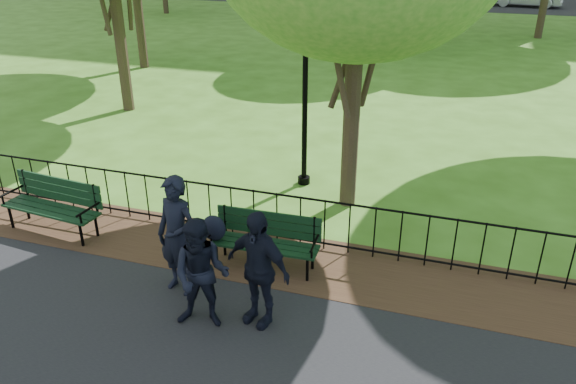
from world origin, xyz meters
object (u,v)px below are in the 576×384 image
(park_bench_main, at_px, (244,232))
(person_right, at_px, (258,268))
(person_mid, at_px, (201,275))
(person_left, at_px, (177,236))
(park_bench_left_a, at_px, (54,200))
(lamppost, at_px, (305,101))

(park_bench_main, distance_m, person_right, 1.41)
(person_mid, distance_m, person_right, 0.71)
(park_bench_main, height_order, person_mid, person_mid)
(park_bench_main, xyz_separation_m, person_mid, (0.04, -1.50, 0.20))
(person_left, bearing_deg, park_bench_left_a, 174.27)
(park_bench_main, relative_size, person_left, 1.01)
(person_mid, relative_size, person_right, 0.95)
(person_mid, bearing_deg, park_bench_main, 81.53)
(park_bench_left_a, xyz_separation_m, person_left, (2.84, -0.93, 0.32))
(lamppost, bearing_deg, person_right, -81.37)
(lamppost, xyz_separation_m, person_mid, (0.01, -4.66, -0.95))
(park_bench_main, bearing_deg, person_right, -62.21)
(park_bench_main, height_order, person_right, person_right)
(person_left, relative_size, person_mid, 1.15)
(lamppost, relative_size, person_right, 1.96)
(park_bench_left_a, bearing_deg, person_left, -12.58)
(park_bench_main, bearing_deg, park_bench_left_a, 177.54)
(park_bench_left_a, distance_m, person_mid, 3.82)
(park_bench_left_a, distance_m, person_right, 4.33)
(park_bench_main, distance_m, lamppost, 3.37)
(park_bench_left_a, relative_size, person_left, 1.03)
(lamppost, xyz_separation_m, person_right, (0.66, -4.37, -0.91))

